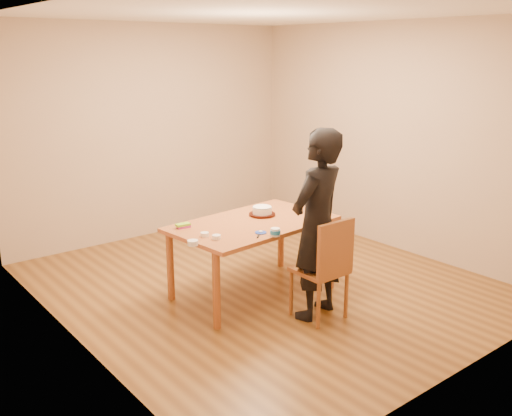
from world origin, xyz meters
TOP-DOWN VIEW (x-y plane):
  - room_shell at (0.00, 0.34)m, footprint 4.00×4.50m
  - dining_table at (-0.24, -0.13)m, footprint 1.66×1.08m
  - dining_chair at (-0.09, -0.90)m, footprint 0.41×0.41m
  - cake_plate at (-0.03, -0.01)m, footprint 0.27×0.27m
  - cake at (-0.03, -0.01)m, footprint 0.19×0.19m
  - frosting_dome at (-0.03, -0.01)m, footprint 0.19×0.19m
  - frosting_tub at (-0.36, -0.60)m, footprint 0.08×0.08m
  - frosting_lid at (-0.41, -0.45)m, footprint 0.11×0.11m
  - frosting_dollop at (-0.41, -0.45)m, footprint 0.04×0.04m
  - ramekin_green at (-0.82, -0.34)m, footprint 0.08×0.08m
  - ramekin_yellow at (-0.86, -0.21)m, footprint 0.08×0.08m
  - ramekin_multi at (-1.08, -0.35)m, footprint 0.09×0.09m
  - candy_box_pink at (-0.87, 0.13)m, footprint 0.13×0.08m
  - candy_box_green at (-0.88, 0.14)m, footprint 0.14×0.08m
  - spatula at (-0.47, -0.50)m, footprint 0.12×0.11m
  - person at (-0.09, -0.86)m, footprint 0.71×0.55m

SIDE VIEW (x-z plane):
  - dining_chair at x=-0.09m, z-range 0.43..0.47m
  - dining_table at x=-0.24m, z-range 0.71..0.75m
  - spatula at x=-0.47m, z-range 0.75..0.76m
  - frosting_lid at x=-0.41m, z-range 0.75..0.76m
  - candy_box_pink at x=-0.87m, z-range 0.75..0.77m
  - cake_plate at x=-0.03m, z-range 0.75..0.77m
  - frosting_dollop at x=-0.41m, z-range 0.76..0.78m
  - ramekin_yellow at x=-0.86m, z-range 0.75..0.79m
  - ramekin_green at x=-0.82m, z-range 0.75..0.79m
  - ramekin_multi at x=-1.08m, z-range 0.75..0.79m
  - candy_box_green at x=-0.88m, z-range 0.77..0.79m
  - frosting_tub at x=-0.36m, z-range 0.75..0.82m
  - cake at x=-0.03m, z-range 0.77..0.83m
  - frosting_dome at x=-0.03m, z-range 0.83..0.86m
  - person at x=-0.09m, z-range 0.00..1.73m
  - room_shell at x=0.00m, z-range 0.00..2.70m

